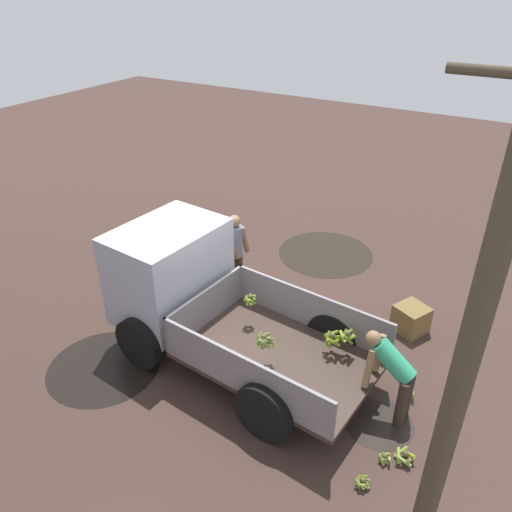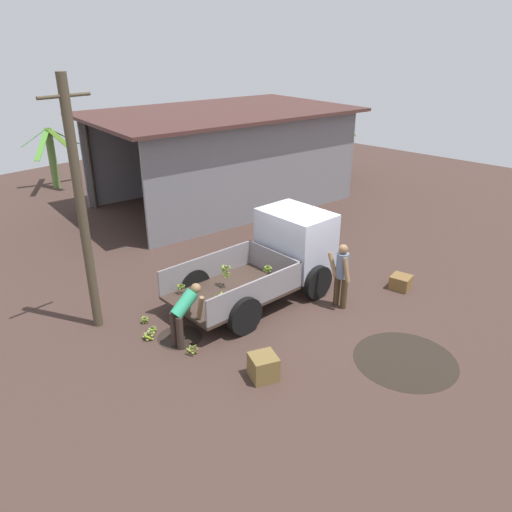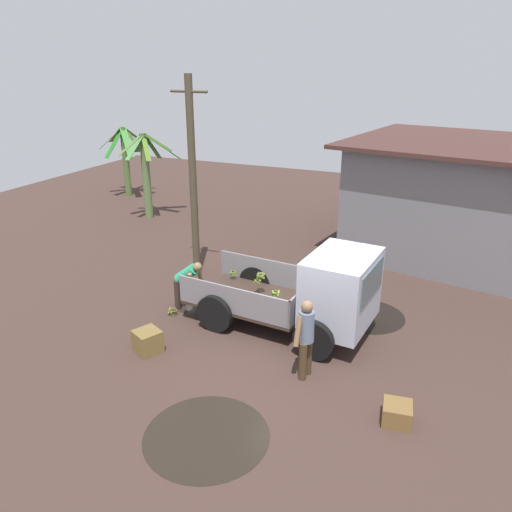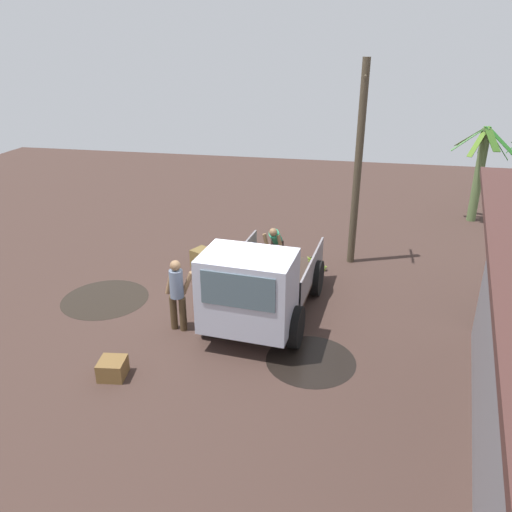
% 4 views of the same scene
% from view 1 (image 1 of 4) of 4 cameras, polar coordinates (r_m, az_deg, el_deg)
% --- Properties ---
extents(ground, '(36.00, 36.00, 0.00)m').
position_cam_1_polar(ground, '(9.28, -5.78, -8.19)').
color(ground, '#402D27').
extents(mud_patch_0, '(2.16, 2.16, 0.01)m').
position_cam_1_polar(mud_patch_0, '(11.63, 7.96, 0.29)').
color(mud_patch_0, black).
rests_on(mud_patch_0, ground).
extents(mud_patch_1, '(1.02, 1.02, 0.01)m').
position_cam_1_polar(mud_patch_1, '(7.84, 13.81, -17.95)').
color(mud_patch_1, '#2B231D').
rests_on(mud_patch_1, ground).
extents(mud_patch_2, '(1.84, 1.84, 0.01)m').
position_cam_1_polar(mud_patch_2, '(8.81, -16.99, -12.03)').
color(mud_patch_2, black).
rests_on(mud_patch_2, ground).
extents(cargo_truck, '(4.51, 2.50, 2.07)m').
position_cam_1_polar(cargo_truck, '(8.42, -7.50, -3.73)').
color(cargo_truck, '#3A2C24').
rests_on(cargo_truck, ground).
extents(utility_pole, '(1.10, 0.21, 5.63)m').
position_cam_1_polar(utility_pole, '(4.45, 22.47, -12.62)').
color(utility_pole, '#4A3E2E').
rests_on(utility_pole, ground).
extents(person_foreground_visitor, '(0.35, 0.72, 1.68)m').
position_cam_1_polar(person_foreground_visitor, '(9.76, -2.39, 0.66)').
color(person_foreground_visitor, '#45331F').
rests_on(person_foreground_visitor, ground).
extents(person_worker_loading, '(0.78, 0.64, 1.34)m').
position_cam_1_polar(person_worker_loading, '(7.46, 15.39, -12.60)').
color(person_worker_loading, '#362822').
rests_on(person_worker_loading, ground).
extents(banana_bunch_on_ground_0, '(0.18, 0.18, 0.16)m').
position_cam_1_polar(banana_bunch_on_ground_0, '(7.33, 14.50, -21.41)').
color(banana_bunch_on_ground_0, brown).
rests_on(banana_bunch_on_ground_0, ground).
extents(banana_bunch_on_ground_1, '(0.26, 0.26, 0.19)m').
position_cam_1_polar(banana_bunch_on_ground_1, '(8.21, 16.92, -14.62)').
color(banana_bunch_on_ground_1, brown).
rests_on(banana_bunch_on_ground_1, ground).
extents(banana_bunch_on_ground_2, '(0.29, 0.28, 0.19)m').
position_cam_1_polar(banana_bunch_on_ground_2, '(7.41, 16.64, -21.04)').
color(banana_bunch_on_ground_2, '#4C4532').
rests_on(banana_bunch_on_ground_2, ground).
extents(banana_bunch_on_ground_3, '(0.21, 0.21, 0.16)m').
position_cam_1_polar(banana_bunch_on_ground_3, '(7.05, 12.10, -23.91)').
color(banana_bunch_on_ground_3, brown).
rests_on(banana_bunch_on_ground_3, ground).
extents(wooden_crate_0, '(0.69, 0.69, 0.51)m').
position_cam_1_polar(wooden_crate_0, '(9.45, 17.28, -6.88)').
color(wooden_crate_0, brown).
rests_on(wooden_crate_0, ground).
extents(wooden_crate_1, '(0.56, 0.56, 0.37)m').
position_cam_1_polar(wooden_crate_1, '(11.61, -8.56, 1.19)').
color(wooden_crate_1, brown).
rests_on(wooden_crate_1, ground).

